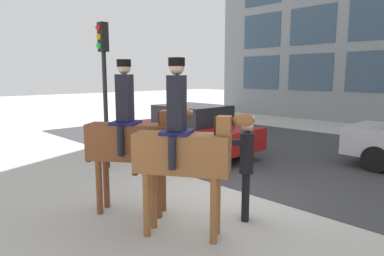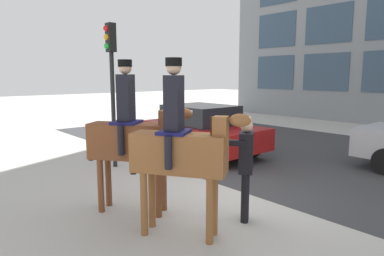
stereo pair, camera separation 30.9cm
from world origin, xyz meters
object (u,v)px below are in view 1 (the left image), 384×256
Objects in this scene: mounted_horse_lead at (132,137)px; pedestrian_bystander at (245,162)px; traffic_light at (104,71)px; street_car_near_lane at (194,129)px; mounted_horse_companion at (184,148)px.

pedestrian_bystander is (1.55, 1.18, -0.35)m from mounted_horse_lead.
pedestrian_bystander is 0.46× the size of traffic_light.
pedestrian_bystander reaches higher than street_car_near_lane.
traffic_light is at bearing -98.78° from street_car_near_lane.
street_car_near_lane is 1.07× the size of traffic_light.
mounted_horse_lead is 1.57× the size of pedestrian_bystander.
mounted_horse_companion is (1.27, 0.05, 0.00)m from mounted_horse_lead.
pedestrian_bystander is 4.79m from traffic_light.
pedestrian_bystander is 0.43× the size of street_car_near_lane.
mounted_horse_lead is at bearing -21.98° from traffic_light.
mounted_horse_lead is 1.01× the size of mounted_horse_companion.
mounted_horse_lead is 0.72× the size of traffic_light.
traffic_light is at bearing -37.75° from pedestrian_bystander.
pedestrian_bystander is (0.28, 1.13, -0.36)m from mounted_horse_companion.
mounted_horse_lead reaches higher than street_car_near_lane.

